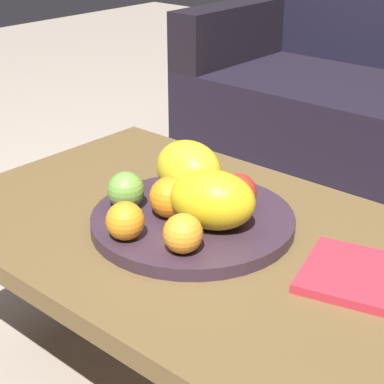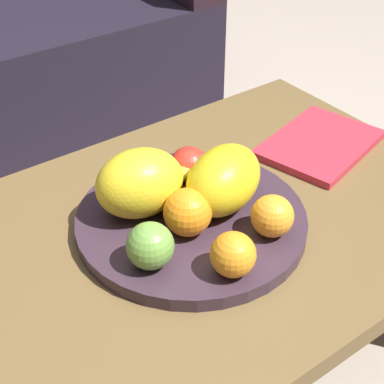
# 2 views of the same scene
# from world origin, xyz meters

# --- Properties ---
(coffee_table) EXTENTS (1.04, 0.67, 0.42)m
(coffee_table) POSITION_xyz_m (0.00, 0.00, 0.37)
(coffee_table) COLOR brown
(coffee_table) RESTS_ON ground_plane
(fruit_bowl) EXTENTS (0.40, 0.40, 0.03)m
(fruit_bowl) POSITION_xyz_m (-0.01, -0.00, 0.43)
(fruit_bowl) COLOR #372632
(fruit_bowl) RESTS_ON coffee_table
(melon_large_front) EXTENTS (0.19, 0.16, 0.11)m
(melon_large_front) POSITION_xyz_m (0.05, -0.01, 0.50)
(melon_large_front) COLOR yellow
(melon_large_front) RESTS_ON fruit_bowl
(melon_smaller_beside) EXTENTS (0.17, 0.14, 0.12)m
(melon_smaller_beside) POSITION_xyz_m (-0.07, 0.06, 0.50)
(melon_smaller_beside) COLOR yellow
(melon_smaller_beside) RESTS_ON fruit_bowl
(orange_front) EXTENTS (0.08, 0.08, 0.08)m
(orange_front) POSITION_xyz_m (-0.04, -0.03, 0.48)
(orange_front) COLOR orange
(orange_front) RESTS_ON fruit_bowl
(orange_left) EXTENTS (0.07, 0.07, 0.07)m
(orange_left) POSITION_xyz_m (-0.04, -0.15, 0.48)
(orange_left) COLOR orange
(orange_left) RESTS_ON fruit_bowl
(orange_right) EXTENTS (0.07, 0.07, 0.07)m
(orange_right) POSITION_xyz_m (0.07, -0.12, 0.48)
(orange_right) COLOR orange
(orange_right) RESTS_ON fruit_bowl
(apple_front) EXTENTS (0.08, 0.08, 0.08)m
(apple_front) POSITION_xyz_m (0.04, 0.08, 0.48)
(apple_front) COLOR red
(apple_front) RESTS_ON fruit_bowl
(apple_left) EXTENTS (0.07, 0.07, 0.07)m
(apple_left) POSITION_xyz_m (-0.13, -0.06, 0.48)
(apple_left) COLOR #6B9F3F
(apple_left) RESTS_ON fruit_bowl
(banana_bunch) EXTENTS (0.16, 0.14, 0.06)m
(banana_bunch) POSITION_xyz_m (-0.02, 0.09, 0.47)
(banana_bunch) COLOR yellow
(banana_bunch) RESTS_ON fruit_bowl
(magazine) EXTENTS (0.29, 0.24, 0.02)m
(magazine) POSITION_xyz_m (0.36, 0.05, 0.42)
(magazine) COLOR #C12B3B
(magazine) RESTS_ON coffee_table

